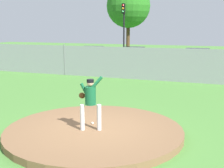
% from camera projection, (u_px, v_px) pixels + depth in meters
% --- Properties ---
extents(ground_plane, '(80.00, 80.00, 0.00)m').
position_uv_depth(ground_plane, '(144.00, 94.00, 14.88)').
color(ground_plane, '#4C8438').
extents(asphalt_strip, '(44.00, 7.00, 0.01)m').
position_uv_depth(asphalt_strip, '(173.00, 71.00, 22.70)').
color(asphalt_strip, '#2B2B2D').
rests_on(asphalt_strip, ground_plane).
extents(pitchers_mound, '(5.40, 5.40, 0.20)m').
position_uv_depth(pitchers_mound, '(94.00, 131.00, 9.34)').
color(pitchers_mound, brown).
rests_on(pitchers_mound, ground_plane).
extents(pitcher_youth, '(0.79, 0.32, 1.65)m').
position_uv_depth(pitcher_youth, '(90.00, 99.00, 8.98)').
color(pitcher_youth, silver).
rests_on(pitcher_youth, pitchers_mound).
extents(baseball, '(0.07, 0.07, 0.07)m').
position_uv_depth(baseball, '(93.00, 123.00, 9.68)').
color(baseball, white).
rests_on(baseball, pitchers_mound).
extents(chainlink_fence, '(33.14, 0.07, 2.09)m').
position_uv_depth(chainlink_fence, '(162.00, 65.00, 18.37)').
color(chainlink_fence, gray).
rests_on(chainlink_fence, ground_plane).
extents(parked_car_champagne, '(2.11, 4.71, 1.61)m').
position_uv_depth(parked_car_champagne, '(89.00, 57.00, 25.14)').
color(parked_car_champagne, tan).
rests_on(parked_car_champagne, ground_plane).
extents(parked_car_charcoal, '(2.08, 4.47, 1.66)m').
position_uv_depth(parked_car_charcoal, '(132.00, 59.00, 23.68)').
color(parked_car_charcoal, '#232328').
rests_on(parked_car_charcoal, ground_plane).
extents(parked_car_burgundy, '(1.88, 4.23, 1.68)m').
position_uv_depth(parked_car_burgundy, '(196.00, 61.00, 21.74)').
color(parked_car_burgundy, maroon).
rests_on(parked_car_burgundy, ground_plane).
extents(traffic_cone_orange, '(0.40, 0.40, 0.55)m').
position_uv_depth(traffic_cone_orange, '(45.00, 67.00, 22.97)').
color(traffic_cone_orange, orange).
rests_on(traffic_cone_orange, asphalt_strip).
extents(traffic_light_near, '(0.28, 0.46, 5.28)m').
position_uv_depth(traffic_light_near, '(124.00, 23.00, 27.84)').
color(traffic_light_near, black).
rests_on(traffic_light_near, ground_plane).
extents(tree_bushy_near, '(4.81, 4.81, 7.87)m').
position_uv_depth(tree_bushy_near, '(128.00, 6.00, 33.62)').
color(tree_bushy_near, '#4C331E').
rests_on(tree_bushy_near, ground_plane).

